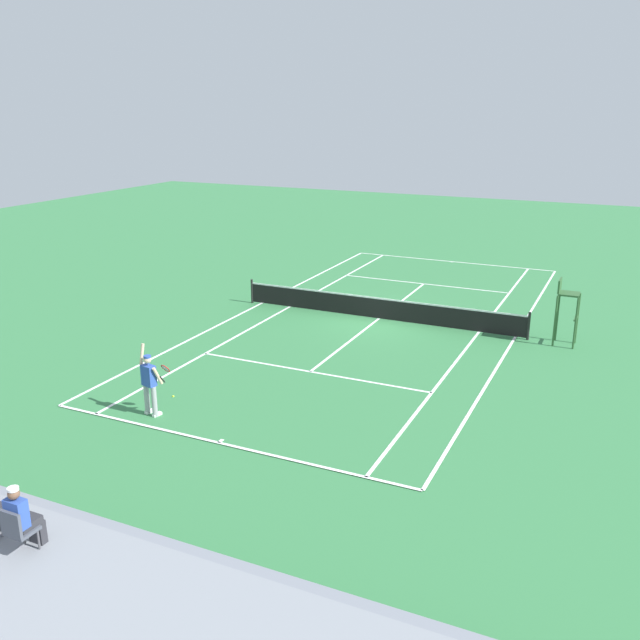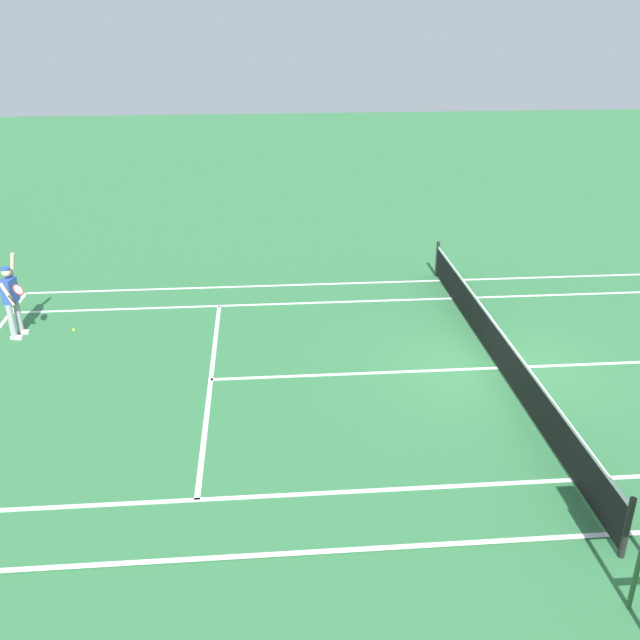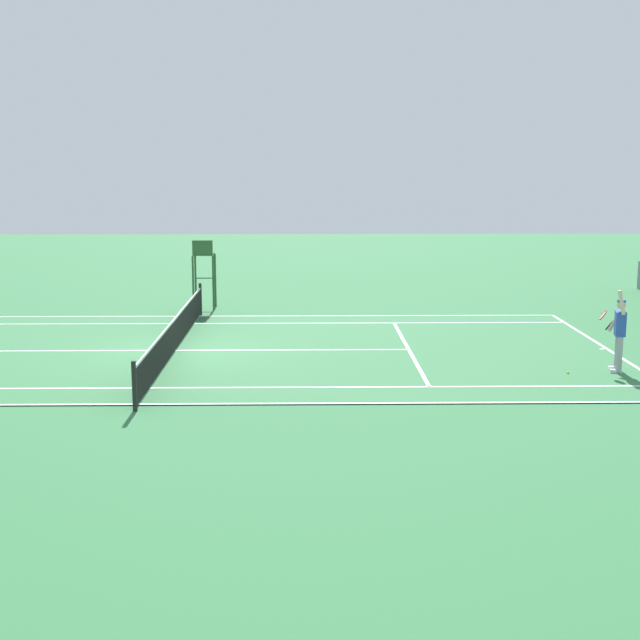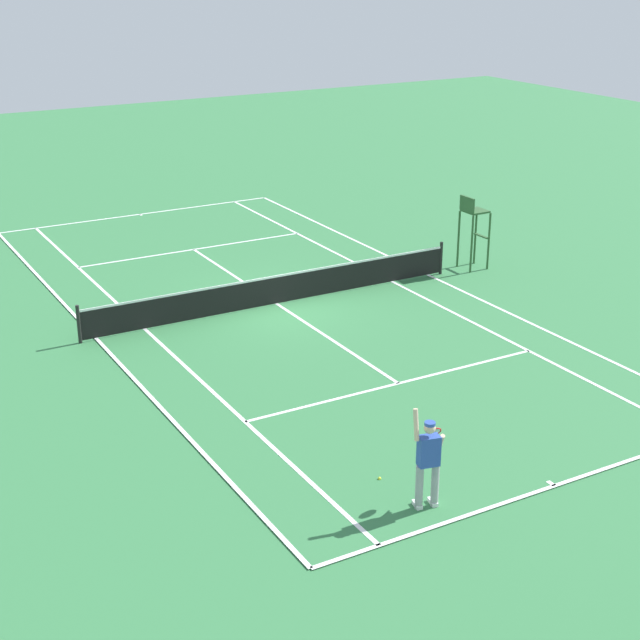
{
  "view_description": "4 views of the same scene",
  "coord_description": "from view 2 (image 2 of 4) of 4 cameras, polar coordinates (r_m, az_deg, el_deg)",
  "views": [
    {
      "loc": [
        -9.2,
        25.4,
        8.42
      ],
      "look_at": [
        0.79,
        3.94,
        1.0
      ],
      "focal_mm": 38.74,
      "sensor_mm": 36.0,
      "label": 1
    },
    {
      "loc": [
        -13.77,
        5.16,
        7.58
      ],
      "look_at": [
        0.79,
        3.94,
        1.0
      ],
      "focal_mm": 39.99,
      "sensor_mm": 36.0,
      "label": 2
    },
    {
      "loc": [
        23.95,
        3.55,
        5.13
      ],
      "look_at": [
        0.79,
        3.94,
        1.0
      ],
      "focal_mm": 50.06,
      "sensor_mm": 36.0,
      "label": 3
    },
    {
      "loc": [
        12.2,
        24.01,
        9.91
      ],
      "look_at": [
        0.79,
        3.94,
        1.0
      ],
      "focal_mm": 54.36,
      "sensor_mm": 36.0,
      "label": 4
    }
  ],
  "objects": [
    {
      "name": "net",
      "position": [
        16.31,
        14.19,
        -2.19
      ],
      "size": [
        11.98,
        0.1,
        1.07
      ],
      "color": "black",
      "rests_on": "ground"
    },
    {
      "name": "tennis_ball",
      "position": [
        18.88,
        -19.11,
        -0.74
      ],
      "size": [
        0.07,
        0.07,
        0.07
      ],
      "primitive_type": "sphere",
      "color": "#D1E533",
      "rests_on": "ground"
    },
    {
      "name": "ground_plane",
      "position": [
        16.54,
        14.0,
        -3.81
      ],
      "size": [
        80.0,
        80.0,
        0.0
      ],
      "primitive_type": "plane",
      "color": "#337542"
    },
    {
      "name": "court",
      "position": [
        16.54,
        14.01,
        -3.78
      ],
      "size": [
        11.08,
        23.88,
        0.03
      ],
      "color": "#337542",
      "rests_on": "ground"
    },
    {
      "name": "tennis_player",
      "position": [
        18.69,
        -23.45,
        1.52
      ],
      "size": [
        0.82,
        0.61,
        2.08
      ],
      "color": "#9E9EA3",
      "rests_on": "ground"
    }
  ]
}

